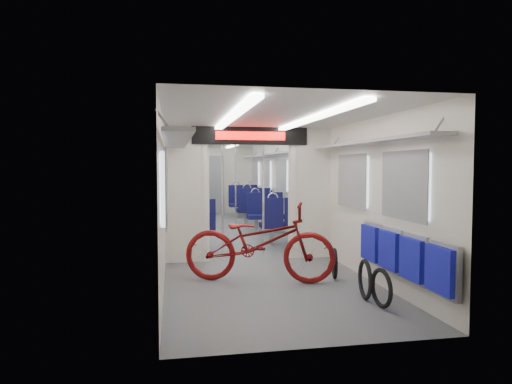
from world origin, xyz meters
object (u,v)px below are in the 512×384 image
stanchion_near_left (222,192)px  bike_hoop_a (381,290)px  stanchion_far_left (208,185)px  bicycle (259,242)px  bike_hoop_c (335,265)px  stanchion_far_right (236,185)px  seat_bay_far_right (249,202)px  seat_bay_near_right (273,214)px  bike_hoop_b (365,281)px  flip_bench (402,254)px  seat_bay_far_left (186,204)px  seat_bay_near_left (191,216)px  stanchion_near_right (263,193)px

stanchion_near_left → bike_hoop_a: bearing=-69.2°
stanchion_far_left → bicycle: bearing=-87.3°
bike_hoop_c → stanchion_far_right: stanchion_far_right is taller
bicycle → bike_hoop_a: bicycle is taller
seat_bay_far_right → seat_bay_near_right: bearing=-90.0°
bike_hoop_b → flip_bench: bearing=-28.2°
bicycle → seat_bay_far_left: size_ratio=0.98×
bike_hoop_a → bike_hoop_b: (-0.04, 0.36, 0.02)m
stanchion_near_left → bike_hoop_c: bearing=-59.5°
bike_hoop_a → seat_bay_near_right: 5.28m
seat_bay_near_right → stanchion_far_right: (-0.66, 1.47, 0.61)m
bike_hoop_c → bicycle: bearing=177.8°
flip_bench → bike_hoop_b: 0.55m
bike_hoop_a → bike_hoop_c: (-0.05, 1.40, -0.01)m
seat_bay_far_left → seat_bay_far_right: bearing=7.1°
flip_bench → stanchion_far_left: size_ratio=0.93×
seat_bay_far_left → seat_bay_near_left: bearing=-90.0°
bike_hoop_a → seat_bay_far_left: seat_bay_far_left is taller
flip_bench → seat_bay_far_left: (-2.29, 8.25, -0.02)m
bike_hoop_c → seat_bay_near_right: seat_bay_near_right is taller
seat_bay_far_right → stanchion_far_left: 2.12m
bicycle → bike_hoop_b: 1.59m
seat_bay_near_left → seat_bay_near_right: size_ratio=0.99×
stanchion_near_right → seat_bay_near_right: bearing=72.0°
bicycle → stanchion_far_left: bearing=20.7°
flip_bench → stanchion_near_left: 4.02m
bicycle → bike_hoop_a: (1.15, -1.44, -0.35)m
bike_hoop_b → stanchion_far_right: bearing=96.3°
bicycle → bike_hoop_c: bicycle is taller
seat_bay_near_right → stanchion_near_left: bearing=-130.9°
seat_bay_far_left → stanchion_near_left: stanchion_near_left is taller
bike_hoop_a → stanchion_far_right: bearing=96.3°
bike_hoop_b → seat_bay_near_right: (-0.05, 4.91, 0.32)m
seat_bay_far_right → stanchion_near_right: 5.35m
seat_bay_near_left → bike_hoop_b: bearing=-68.4°
stanchion_far_right → seat_bay_far_left: bearing=126.0°
bicycle → seat_bay_far_right: seat_bay_far_right is taller
bicycle → stanchion_near_left: 2.38m
flip_bench → bike_hoop_a: 0.52m
flip_bench → bicycle: bearing=139.0°
flip_bench → seat_bay_near_left: bearing=114.4°
bike_hoop_b → seat_bay_near_left: size_ratio=0.24×
bicycle → seat_bay_far_right: (1.06, 7.19, 0.01)m
bike_hoop_c → stanchion_far_left: stanchion_far_left is taller
bike_hoop_b → seat_bay_far_right: 8.29m
bike_hoop_c → bike_hoop_a: bearing=-88.1°
bike_hoop_b → stanchion_near_right: (-0.67, 3.00, 0.93)m
seat_bay_near_right → stanchion_near_left: stanchion_near_left is taller
stanchion_far_right → seat_bay_near_right: bearing=-65.8°
stanchion_near_left → flip_bench: bearing=-63.9°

